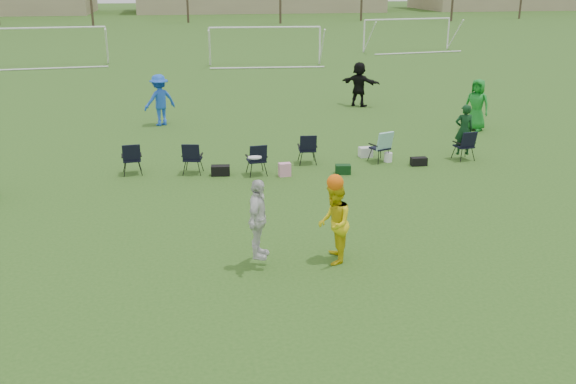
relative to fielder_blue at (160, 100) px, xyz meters
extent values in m
plane|color=#2A531A|center=(2.62, -14.77, -1.01)|extent=(260.00, 260.00, 0.00)
imported|color=blue|center=(0.00, 0.00, 0.00)|extent=(1.50, 1.26, 2.01)
imported|color=#167D24|center=(11.93, -2.95, -0.02)|extent=(1.12, 1.13, 1.97)
imported|color=black|center=(8.82, 2.41, -0.01)|extent=(1.78, 1.67, 2.00)
imported|color=silver|center=(2.13, -13.64, 0.05)|extent=(0.72, 1.05, 1.66)
imported|color=yellow|center=(3.71, -13.64, -0.15)|extent=(0.81, 0.95, 1.71)
sphere|color=#EE5E0C|center=(3.71, -13.64, 0.73)|extent=(0.34, 0.34, 0.34)
cylinder|color=white|center=(2.08, -13.66, 1.34)|extent=(0.27, 0.27, 0.04)
imported|color=#0D3216|center=(9.71, -6.68, -0.04)|extent=(0.65, 0.47, 1.64)
cube|color=black|center=(1.83, -7.15, -0.86)|extent=(0.58, 0.36, 0.30)
cube|color=pink|center=(3.71, -7.55, -0.81)|extent=(0.37, 0.25, 0.40)
cube|color=#0E3312|center=(5.48, -7.63, -0.87)|extent=(0.49, 0.35, 0.28)
cube|color=silver|center=(6.69, -5.91, -0.85)|extent=(0.44, 0.33, 0.32)
cylinder|color=white|center=(7.23, -6.61, -0.86)|extent=(0.26, 0.26, 0.30)
cube|color=black|center=(8.05, -7.18, -0.88)|extent=(0.51, 0.27, 0.26)
cube|color=black|center=(-0.77, -6.53, -0.53)|extent=(0.65, 0.65, 0.96)
cube|color=black|center=(1.03, -6.78, -0.53)|extent=(0.71, 0.71, 0.96)
cube|color=black|center=(2.90, -7.26, -0.53)|extent=(0.66, 0.66, 0.96)
cube|color=black|center=(4.64, -6.32, -0.53)|extent=(0.65, 0.65, 0.96)
cube|color=black|center=(6.97, -6.52, -0.53)|extent=(0.77, 0.77, 0.96)
cube|color=black|center=(9.71, -6.78, -0.53)|extent=(0.69, 0.69, 0.96)
cylinder|color=white|center=(-3.74, 19.54, 0.19)|extent=(0.12, 0.12, 2.40)
cylinder|color=white|center=(-7.38, 19.23, 1.39)|extent=(7.28, 0.76, 0.12)
cylinder|color=white|center=(2.98, 17.48, 0.19)|extent=(0.12, 0.12, 2.40)
cylinder|color=white|center=(10.26, 16.97, 0.19)|extent=(0.12, 0.12, 2.40)
cylinder|color=white|center=(6.62, 17.23, 1.39)|extent=(7.29, 0.63, 0.12)
cylinder|color=white|center=(15.01, 22.72, 0.19)|extent=(0.12, 0.12, 2.40)
cylinder|color=white|center=(22.24, 23.73, 0.19)|extent=(0.12, 0.12, 2.40)
cylinder|color=white|center=(18.62, 23.23, 1.39)|extent=(7.25, 1.13, 0.12)
camera|label=1|loc=(0.65, -25.55, 4.71)|focal=40.00mm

